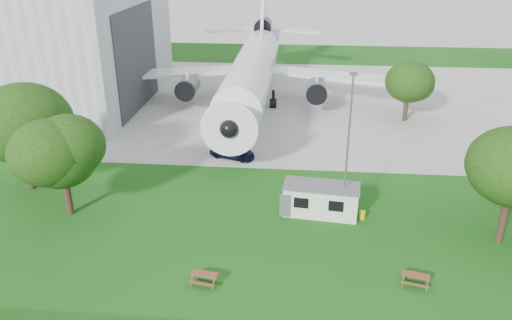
# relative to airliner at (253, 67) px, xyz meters

# --- Properties ---
(ground) EXTENTS (160.00, 160.00, 0.00)m
(ground) POSITION_rel_airliner_xyz_m (2.00, -35.86, -5.27)
(ground) COLOR #23621A
(concrete_apron) EXTENTS (120.00, 46.00, 0.03)m
(concrete_apron) POSITION_rel_airliner_xyz_m (2.00, 2.14, -5.25)
(concrete_apron) COLOR #B7B7B2
(concrete_apron) RESTS_ON ground
(airliner) EXTENTS (46.36, 47.73, 17.69)m
(airliner) POSITION_rel_airliner_xyz_m (0.00, 0.00, 0.00)
(airliner) COLOR white
(airliner) RESTS_ON ground
(site_cabin) EXTENTS (6.88, 3.40, 2.62)m
(site_cabin) POSITION_rel_airliner_xyz_m (8.40, -29.37, -3.96)
(site_cabin) COLOR silver
(site_cabin) RESTS_ON ground
(picnic_west) EXTENTS (2.05, 1.81, 0.76)m
(picnic_west) POSITION_rel_airliner_xyz_m (0.46, -39.41, -5.27)
(picnic_west) COLOR brown
(picnic_west) RESTS_ON ground
(picnic_east) EXTENTS (2.11, 1.90, 0.76)m
(picnic_east) POSITION_rel_airliner_xyz_m (14.39, -38.28, -5.27)
(picnic_east) COLOR brown
(picnic_east) RESTS_ON ground
(lamp_mast) EXTENTS (0.16, 0.16, 12.00)m
(lamp_mast) POSITION_rel_airliner_xyz_m (10.20, -29.66, 0.73)
(lamp_mast) COLOR slate
(lamp_mast) RESTS_ON ground
(tree_west_big) EXTENTS (8.60, 8.60, 10.39)m
(tree_west_big) POSITION_rel_airliner_xyz_m (-17.92, -27.08, 0.81)
(tree_west_big) COLOR #382619
(tree_west_big) RESTS_ON ground
(tree_west_small) EXTENTS (7.19, 7.19, 9.14)m
(tree_west_small) POSITION_rel_airliner_xyz_m (-12.40, -31.25, 0.27)
(tree_west_small) COLOR #382619
(tree_west_small) RESTS_ON ground
(tree_far_apron) EXTENTS (6.36, 6.36, 8.09)m
(tree_far_apron) POSITION_rel_airliner_xyz_m (19.67, -4.87, -0.37)
(tree_far_apron) COLOR #382619
(tree_far_apron) RESTS_ON ground
(car_ne_sedan) EXTENTS (1.96, 4.85, 1.57)m
(car_ne_sedan) POSITION_rel_airliner_xyz_m (26.08, -22.76, -4.49)
(car_ne_sedan) COLOR black
(car_ne_sedan) RESTS_ON ground
(car_apron_van) EXTENTS (5.16, 3.25, 1.39)m
(car_apron_van) POSITION_rel_airliner_xyz_m (-0.48, -18.47, -4.57)
(car_apron_van) COLOR black
(car_apron_van) RESTS_ON ground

